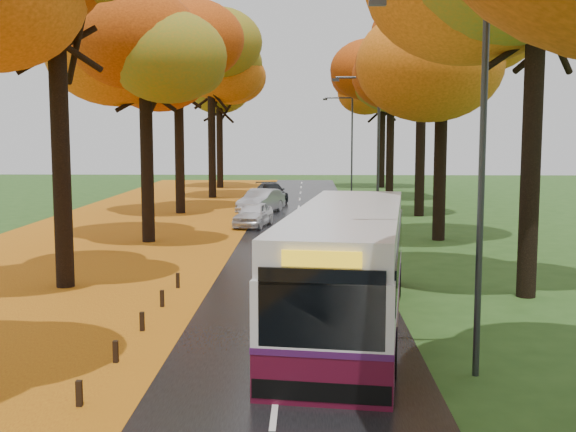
{
  "coord_description": "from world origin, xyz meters",
  "views": [
    {
      "loc": [
        0.6,
        -7.0,
        5.18
      ],
      "look_at": [
        0.0,
        15.01,
        2.6
      ],
      "focal_mm": 45.0,
      "sensor_mm": 36.0,
      "label": 1
    }
  ],
  "objects_px": {
    "streetlamp_near": "(470,154)",
    "car_silver": "(261,201)",
    "car_white": "(253,214)",
    "bus": "(348,265)",
    "car_dark": "(271,192)",
    "streetlamp_far": "(349,137)",
    "streetlamp_mid": "(373,141)"
  },
  "relations": [
    {
      "from": "streetlamp_far",
      "to": "bus",
      "type": "height_order",
      "value": "streetlamp_far"
    },
    {
      "from": "streetlamp_near",
      "to": "car_dark",
      "type": "relative_size",
      "value": 1.72
    },
    {
      "from": "streetlamp_mid",
      "to": "car_white",
      "type": "distance_m",
      "value": 7.71
    },
    {
      "from": "streetlamp_far",
      "to": "bus",
      "type": "relative_size",
      "value": 0.66
    },
    {
      "from": "streetlamp_near",
      "to": "car_silver",
      "type": "distance_m",
      "value": 31.41
    },
    {
      "from": "bus",
      "to": "car_dark",
      "type": "bearing_deg",
      "value": 104.16
    },
    {
      "from": "car_white",
      "to": "car_silver",
      "type": "xyz_separation_m",
      "value": [
        0.0,
        6.59,
        0.09
      ]
    },
    {
      "from": "bus",
      "to": "car_white",
      "type": "distance_m",
      "value": 20.51
    },
    {
      "from": "streetlamp_near",
      "to": "bus",
      "type": "distance_m",
      "value": 5.4
    },
    {
      "from": "car_silver",
      "to": "car_white",
      "type": "bearing_deg",
      "value": -71.21
    },
    {
      "from": "streetlamp_mid",
      "to": "car_white",
      "type": "height_order",
      "value": "streetlamp_mid"
    },
    {
      "from": "streetlamp_mid",
      "to": "streetlamp_near",
      "type": "bearing_deg",
      "value": -90.0
    },
    {
      "from": "bus",
      "to": "car_white",
      "type": "relative_size",
      "value": 3.09
    },
    {
      "from": "bus",
      "to": "car_dark",
      "type": "relative_size",
      "value": 2.6
    },
    {
      "from": "streetlamp_far",
      "to": "car_dark",
      "type": "xyz_separation_m",
      "value": [
        -6.06,
        -5.68,
        -4.0
      ]
    },
    {
      "from": "streetlamp_mid",
      "to": "streetlamp_far",
      "type": "bearing_deg",
      "value": 90.0
    },
    {
      "from": "streetlamp_near",
      "to": "streetlamp_far",
      "type": "height_order",
      "value": "same"
    },
    {
      "from": "streetlamp_near",
      "to": "car_white",
      "type": "bearing_deg",
      "value": 104.74
    },
    {
      "from": "streetlamp_mid",
      "to": "car_dark",
      "type": "bearing_deg",
      "value": 110.36
    },
    {
      "from": "car_white",
      "to": "car_dark",
      "type": "bearing_deg",
      "value": 99.52
    },
    {
      "from": "streetlamp_mid",
      "to": "car_silver",
      "type": "distance_m",
      "value": 11.29
    },
    {
      "from": "streetlamp_far",
      "to": "car_dark",
      "type": "relative_size",
      "value": 1.72
    },
    {
      "from": "streetlamp_far",
      "to": "bus",
      "type": "xyz_separation_m",
      "value": [
        -2.28,
        -40.16,
        -3.04
      ]
    },
    {
      "from": "streetlamp_mid",
      "to": "bus",
      "type": "xyz_separation_m",
      "value": [
        -2.28,
        -18.16,
        -3.04
      ]
    },
    {
      "from": "streetlamp_near",
      "to": "streetlamp_mid",
      "type": "relative_size",
      "value": 1.0
    },
    {
      "from": "streetlamp_mid",
      "to": "streetlamp_far",
      "type": "xyz_separation_m",
      "value": [
        0.0,
        22.0,
        0.0
      ]
    },
    {
      "from": "streetlamp_far",
      "to": "car_white",
      "type": "height_order",
      "value": "streetlamp_far"
    },
    {
      "from": "car_dark",
      "to": "bus",
      "type": "bearing_deg",
      "value": -96.93
    },
    {
      "from": "streetlamp_near",
      "to": "car_dark",
      "type": "xyz_separation_m",
      "value": [
        -6.06,
        38.32,
        -4.0
      ]
    },
    {
      "from": "car_white",
      "to": "car_dark",
      "type": "height_order",
      "value": "car_dark"
    },
    {
      "from": "bus",
      "to": "streetlamp_far",
      "type": "bearing_deg",
      "value": 94.66
    },
    {
      "from": "car_white",
      "to": "bus",
      "type": "bearing_deg",
      "value": -68.22
    }
  ]
}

